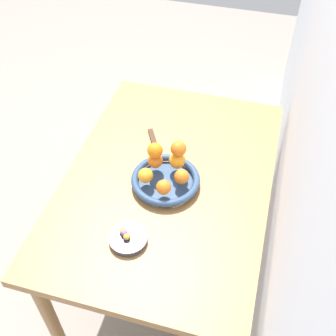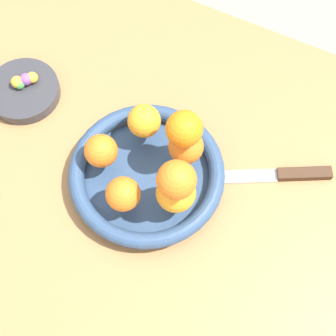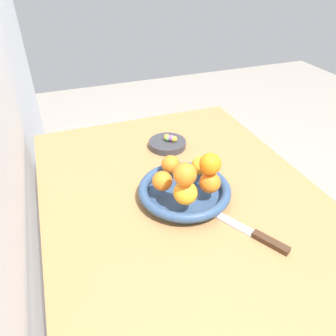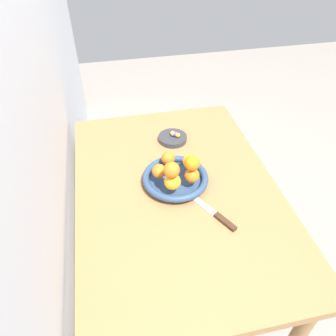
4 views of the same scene
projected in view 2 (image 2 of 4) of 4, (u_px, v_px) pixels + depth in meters
ground_plane at (167, 283)px, 1.52m from camera, size 6.00×6.00×0.00m
dining_table at (166, 206)px, 0.93m from camera, size 1.10×0.76×0.74m
fruit_bowl at (148, 173)px, 0.83m from camera, size 0.25×0.25×0.04m
candy_dish at (24, 91)px, 0.91m from camera, size 0.13×0.13×0.02m
orange_0 at (176, 193)px, 0.77m from camera, size 0.06×0.06×0.06m
orange_1 at (186, 146)px, 0.80m from camera, size 0.06×0.06×0.06m
orange_2 at (144, 121)px, 0.82m from camera, size 0.05×0.05×0.05m
orange_3 at (101, 151)px, 0.80m from camera, size 0.05×0.05×0.05m
orange_4 at (123, 194)px, 0.77m from camera, size 0.05×0.05×0.05m
orange_5 at (184, 129)px, 0.75m from camera, size 0.06×0.06×0.06m
orange_6 at (177, 180)px, 0.71m from camera, size 0.06×0.06×0.06m
candy_ball_0 at (32, 78)px, 0.90m from camera, size 0.02×0.02×0.02m
candy_ball_1 at (17, 81)px, 0.90m from camera, size 0.02×0.02×0.02m
candy_ball_2 at (20, 84)px, 0.89m from camera, size 0.02×0.02×0.02m
candy_ball_3 at (26, 79)px, 0.89m from camera, size 0.02×0.02×0.02m
candy_ball_4 at (17, 82)px, 0.89m from camera, size 0.02×0.02×0.02m
knife at (267, 175)px, 0.85m from camera, size 0.24×0.14×0.01m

